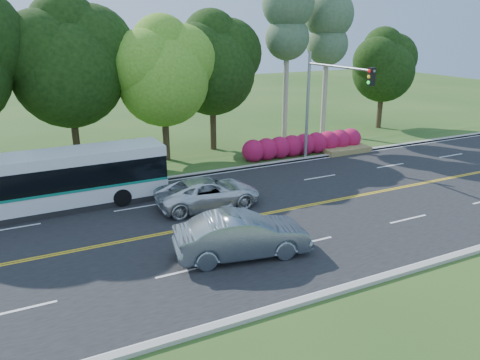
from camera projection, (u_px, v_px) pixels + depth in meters
name	position (u px, v px, depth m)	size (l,w,h in m)	color
ground	(277.00, 212.00, 22.63)	(120.00, 120.00, 0.00)	#264C19
road	(277.00, 212.00, 22.62)	(60.00, 14.00, 0.02)	black
curb_north	(218.00, 171.00, 28.69)	(60.00, 0.30, 0.15)	#A7A397
curb_south	(380.00, 279.00, 16.51)	(60.00, 0.30, 0.15)	#A7A397
grass_verge	(206.00, 164.00, 30.27)	(60.00, 4.00, 0.10)	#264C19
lane_markings	(275.00, 212.00, 22.58)	(57.60, 13.82, 0.00)	gold
tree_row	(107.00, 57.00, 28.67)	(44.70, 9.10, 13.84)	black
bougainvillea_hedge	(307.00, 145.00, 32.35)	(9.50, 2.25, 1.50)	#A70D3F
traffic_signal	(326.00, 93.00, 28.48)	(0.42, 6.10, 7.00)	gray
transit_bus	(52.00, 182.00, 22.44)	(10.85, 2.55, 2.83)	silver
sedan	(242.00, 235.00, 18.03)	(1.82, 5.22, 1.72)	slate
suv	(208.00, 193.00, 23.02)	(2.38, 5.17, 1.44)	silver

